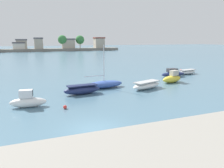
# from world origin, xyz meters

# --- Properties ---
(ground_plane) EXTENTS (400.00, 400.00, 0.00)m
(ground_plane) POSITION_xyz_m (0.00, 0.00, 0.00)
(ground_plane) COLOR slate
(moored_boat_2) EXTENTS (3.59, 1.43, 1.75)m
(moored_boat_2) POSITION_xyz_m (-4.53, 7.50, 0.62)
(moored_boat_2) COLOR white
(moored_boat_2) RESTS_ON ground
(moored_boat_3) EXTENTS (4.60, 1.64, 1.15)m
(moored_boat_3) POSITION_xyz_m (1.66, 10.59, 0.55)
(moored_boat_3) COLOR navy
(moored_boat_3) RESTS_ON ground
(moored_boat_4) EXTENTS (5.65, 2.31, 5.88)m
(moored_boat_4) POSITION_xyz_m (5.30, 12.80, 0.51)
(moored_boat_4) COLOR #3856A8
(moored_boat_4) RESTS_ON ground
(moored_boat_5) EXTENTS (5.11, 3.04, 1.02)m
(moored_boat_5) POSITION_xyz_m (10.42, 10.24, 0.49)
(moored_boat_5) COLOR white
(moored_boat_5) RESTS_ON ground
(moored_boat_6) EXTENTS (3.91, 2.17, 1.85)m
(moored_boat_6) POSITION_xyz_m (16.25, 12.56, 0.65)
(moored_boat_6) COLOR yellow
(moored_boat_6) RESTS_ON ground
(moored_boat_7) EXTENTS (4.86, 1.46, 1.44)m
(moored_boat_7) POSITION_xyz_m (19.77, 17.06, 0.54)
(moored_boat_7) COLOR navy
(moored_boat_7) RESTS_ON ground
(moored_boat_8) EXTENTS (4.27, 2.03, 0.87)m
(moored_boat_8) POSITION_xyz_m (23.96, 18.17, 0.42)
(moored_boat_8) COLOR white
(moored_boat_8) RESTS_ON ground
(mooring_buoy_1) EXTENTS (0.42, 0.42, 0.42)m
(mooring_buoy_1) POSITION_xyz_m (25.22, 21.67, 0.21)
(mooring_buoy_1) COLOR red
(mooring_buoy_1) RESTS_ON ground
(mooring_buoy_2) EXTENTS (0.37, 0.37, 0.37)m
(mooring_buoy_2) POSITION_xyz_m (-1.23, 5.65, 0.18)
(mooring_buoy_2) COLOR red
(mooring_buoy_2) RESTS_ON ground
(mooring_buoy_3) EXTENTS (0.25, 0.25, 0.25)m
(mooring_buoy_3) POSITION_xyz_m (10.58, 13.40, 0.12)
(mooring_buoy_3) COLOR yellow
(mooring_buoy_3) RESTS_ON ground
(distant_shoreline) EXTENTS (91.24, 6.34, 8.54)m
(distant_shoreline) POSITION_xyz_m (4.63, 107.11, 2.96)
(distant_shoreline) COLOR gray
(distant_shoreline) RESTS_ON ground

